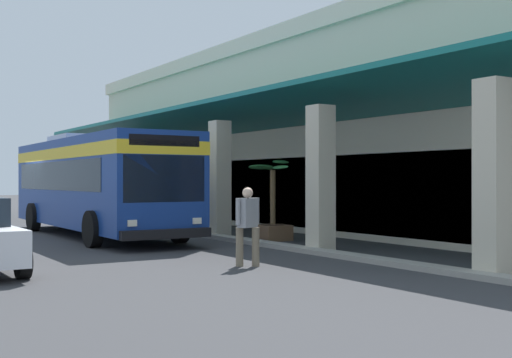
{
  "coord_description": "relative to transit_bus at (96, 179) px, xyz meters",
  "views": [
    {
      "loc": [
        23.96,
        -6.62,
        1.81
      ],
      "look_at": [
        6.15,
        4.69,
        1.85
      ],
      "focal_mm": 46.37,
      "sensor_mm": 36.0,
      "label": 1
    }
  ],
  "objects": [
    {
      "name": "plaza_building",
      "position": [
        -0.26,
        12.48,
        1.84
      ],
      "size": [
        31.84,
        15.98,
        7.37
      ],
      "color": "beige",
      "rests_on": "ground"
    },
    {
      "name": "transit_bus",
      "position": [
        0.0,
        0.0,
        0.0
      ],
      "size": [
        11.24,
        2.94,
        3.34
      ],
      "color": "navy",
      "rests_on": "ground"
    },
    {
      "name": "ground",
      "position": [
        -3.0,
        7.5,
        -1.85
      ],
      "size": [
        120.0,
        120.0,
        0.0
      ],
      "primitive_type": "plane",
      "color": "#38383A"
    },
    {
      "name": "curb_strip",
      "position": [
        -0.26,
        2.85,
        -1.79
      ],
      "size": [
        37.85,
        0.5,
        0.12
      ],
      "primitive_type": "cube",
      "color": "#9E998E",
      "rests_on": "ground"
    },
    {
      "name": "pedestrian",
      "position": [
        9.17,
        0.16,
        -0.92
      ],
      "size": [
        0.4,
        0.66,
        1.66
      ],
      "color": "#726651",
      "rests_on": "ground"
    },
    {
      "name": "potted_palm",
      "position": [
        4.52,
        3.92,
        -1.28
      ],
      "size": [
        1.77,
        1.83,
        2.44
      ],
      "color": "brown",
      "rests_on": "ground"
    }
  ]
}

